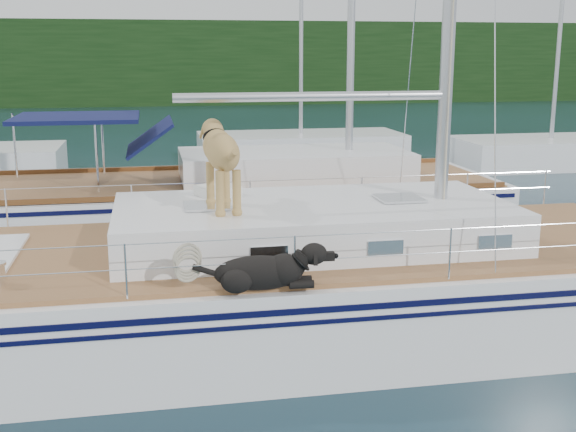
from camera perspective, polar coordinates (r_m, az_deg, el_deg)
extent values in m
plane|color=black|center=(9.98, -2.64, -9.37)|extent=(120.00, 120.00, 0.00)
cube|color=black|center=(54.17, -9.71, 11.82)|extent=(90.00, 3.00, 6.00)
cube|color=#595147|center=(55.46, -9.65, 9.36)|extent=(92.00, 1.00, 1.20)
cube|color=white|center=(9.80, -2.67, -6.66)|extent=(12.00, 3.80, 1.40)
cube|color=#955F3B|center=(9.58, -2.71, -2.54)|extent=(11.52, 3.50, 0.06)
cube|color=white|center=(9.65, 1.97, -0.56)|extent=(5.20, 2.50, 0.55)
cylinder|color=silver|center=(9.40, 2.05, 9.42)|extent=(3.60, 0.12, 0.12)
cylinder|color=silver|center=(7.76, -0.91, -1.70)|extent=(10.56, 0.01, 0.01)
cylinder|color=silver|center=(11.15, -4.03, 2.73)|extent=(10.56, 0.01, 0.01)
cube|color=#1D38B8|center=(10.72, -7.92, -0.69)|extent=(0.79, 0.66, 0.05)
cube|color=silver|center=(10.14, -5.56, 2.02)|extent=(0.67, 0.63, 0.13)
torus|color=#C0B398|center=(7.78, -7.96, -3.32)|extent=(0.44, 0.23, 0.42)
cube|color=white|center=(15.39, -3.90, 0.34)|extent=(11.00, 3.50, 1.30)
cube|color=#955F3B|center=(15.26, -3.93, 2.72)|extent=(10.56, 3.29, 0.06)
cube|color=white|center=(15.39, 0.50, 4.16)|extent=(4.80, 2.30, 0.55)
cube|color=#111847|center=(15.04, -16.31, 7.47)|extent=(2.40, 2.30, 0.08)
cube|color=white|center=(25.92, 1.01, 5.35)|extent=(7.20, 3.00, 1.10)
cube|color=white|center=(26.05, 19.99, 4.62)|extent=(6.40, 3.00, 1.10)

